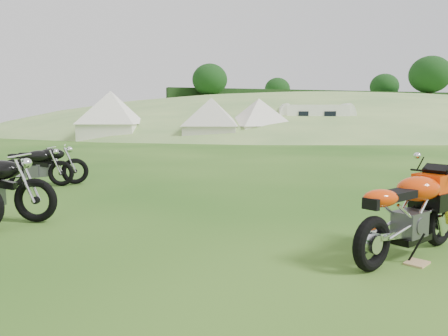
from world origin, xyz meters
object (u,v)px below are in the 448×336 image
object	(u,v)px
plywood_board	(417,263)
vintage_moto_c	(43,164)
tent_left	(111,117)
tent_right	(259,119)
caravan	(315,122)
sport_motorcycle	(410,207)
tent_mid	(211,119)
vintage_moto_d	(32,165)

from	to	relation	value
plywood_board	vintage_moto_c	distance (m)	7.59
plywood_board	vintage_moto_c	world-z (taller)	vintage_moto_c
plywood_board	vintage_moto_c	bearing A→B (deg)	122.05
tent_left	tent_right	world-z (taller)	tent_left
vintage_moto_c	tent_right	world-z (taller)	tent_right
vintage_moto_c	caravan	bearing A→B (deg)	44.27
sport_motorcycle	vintage_moto_c	distance (m)	7.43
plywood_board	tent_left	xyz separation A→B (m)	(-1.65, 23.56, 1.39)
vintage_moto_c	tent_left	size ratio (longest dim) A/B	0.54
tent_left	tent_mid	size ratio (longest dim) A/B	1.11
vintage_moto_c	caravan	size ratio (longest dim) A/B	0.38
plywood_board	tent_mid	size ratio (longest dim) A/B	0.08
vintage_moto_c	caravan	world-z (taller)	caravan
sport_motorcycle	vintage_moto_d	size ratio (longest dim) A/B	1.06
sport_motorcycle	tent_left	size ratio (longest dim) A/B	0.55
tent_left	vintage_moto_c	bearing A→B (deg)	-78.74
sport_motorcycle	vintage_moto_c	xyz separation A→B (m)	(-4.08, 6.21, -0.08)
tent_mid	tent_right	distance (m)	2.80
sport_motorcycle	tent_left	bearing A→B (deg)	73.32
plywood_board	vintage_moto_d	bearing A→B (deg)	123.52
vintage_moto_d	tent_left	size ratio (longest dim) A/B	0.52
tent_left	tent_mid	bearing A→B (deg)	-10.08
sport_motorcycle	tent_mid	xyz separation A→B (m)	(3.65, 20.34, 0.73)
tent_mid	tent_right	bearing A→B (deg)	16.99
plywood_board	tent_left	size ratio (longest dim) A/B	0.07
vintage_moto_c	tent_left	world-z (taller)	tent_left
plywood_board	caravan	size ratio (longest dim) A/B	0.05
sport_motorcycle	tent_right	size ratio (longest dim) A/B	0.62
plywood_board	vintage_moto_d	xyz separation A→B (m)	(-4.25, 6.42, 0.43)
vintage_moto_c	vintage_moto_d	xyz separation A→B (m)	(-0.23, -0.01, -0.02)
tent_left	tent_right	distance (m)	8.79
sport_motorcycle	vintage_moto_c	world-z (taller)	sport_motorcycle
caravan	tent_mid	bearing A→B (deg)	-160.80
plywood_board	tent_right	world-z (taller)	tent_right
vintage_moto_d	tent_mid	distance (m)	16.25
tent_right	caravan	distance (m)	3.83
sport_motorcycle	vintage_moto_d	world-z (taller)	sport_motorcycle
vintage_moto_d	caravan	world-z (taller)	caravan
sport_motorcycle	tent_mid	distance (m)	20.68
sport_motorcycle	vintage_moto_d	xyz separation A→B (m)	(-4.31, 6.20, -0.09)
vintage_moto_d	tent_left	xyz separation A→B (m)	(2.60, 17.14, 0.96)
plywood_board	sport_motorcycle	bearing A→B (deg)	74.01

